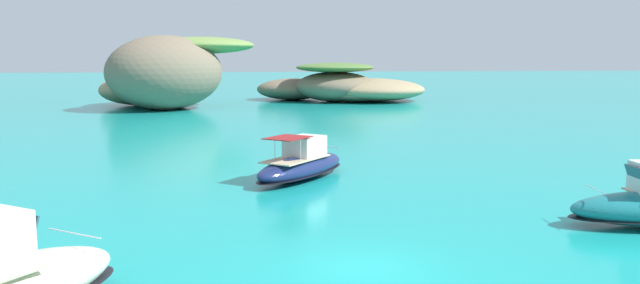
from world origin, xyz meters
The scene contains 4 objects.
ground_plane centered at (0.00, 0.00, 0.00)m, with size 400.00×400.00×0.00m, color teal.
islet_large centered at (-11.98, 56.91, 3.81)m, with size 20.25×22.53×8.15m.
islet_small centered at (9.61, 66.03, 1.73)m, with size 25.82×19.51×4.97m.
motorboat_navy centered at (-0.61, 13.65, 0.71)m, with size 5.95×6.93×2.22m.
Camera 1 is at (-3.41, -17.80, 6.18)m, focal length 36.42 mm.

